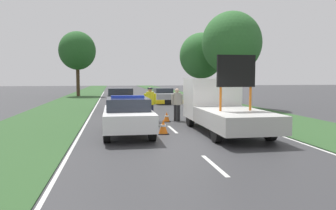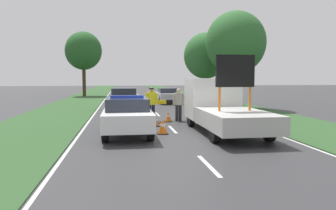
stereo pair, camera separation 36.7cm
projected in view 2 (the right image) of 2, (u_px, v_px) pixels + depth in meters
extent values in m
plane|color=#333335|center=(183.00, 140.00, 12.03)|extent=(160.00, 160.00, 0.00)
cube|color=silver|center=(209.00, 165.00, 8.52)|extent=(0.12, 2.12, 0.01)
cube|color=silver|center=(173.00, 129.00, 14.46)|extent=(0.12, 2.12, 0.01)
cube|color=silver|center=(157.00, 114.00, 20.40)|extent=(0.12, 2.12, 0.01)
cube|color=silver|center=(149.00, 106.00, 26.33)|extent=(0.12, 2.12, 0.01)
cube|color=silver|center=(144.00, 101.00, 32.27)|extent=(0.12, 2.12, 0.01)
cube|color=silver|center=(140.00, 97.00, 38.21)|extent=(0.12, 2.12, 0.01)
cube|color=silver|center=(138.00, 94.00, 44.14)|extent=(0.12, 2.12, 0.01)
cube|color=silver|center=(136.00, 92.00, 50.08)|extent=(0.12, 2.12, 0.01)
cube|color=silver|center=(98.00, 108.00, 24.30)|extent=(0.10, 59.30, 0.01)
cube|color=silver|center=(201.00, 107.00, 25.41)|extent=(0.10, 59.30, 0.01)
cube|color=#2D5128|center=(79.00, 102.00, 30.88)|extent=(4.35, 120.00, 0.03)
cube|color=#2D5128|center=(206.00, 100.00, 32.63)|extent=(4.35, 120.00, 0.03)
cube|color=white|center=(127.00, 117.00, 13.08)|extent=(1.85, 4.54, 0.63)
cube|color=#282D38|center=(127.00, 104.00, 12.90)|extent=(1.63, 2.09, 0.47)
cylinder|color=black|center=(108.00, 121.00, 14.38)|extent=(0.24, 0.77, 0.77)
cylinder|color=black|center=(145.00, 120.00, 14.61)|extent=(0.24, 0.77, 0.77)
cylinder|color=black|center=(105.00, 131.00, 11.60)|extent=(0.24, 0.77, 0.77)
cylinder|color=black|center=(150.00, 130.00, 11.83)|extent=(0.24, 0.77, 0.77)
cube|color=#1E38C6|center=(127.00, 97.00, 12.88)|extent=(1.30, 0.24, 0.10)
cube|color=#193399|center=(127.00, 117.00, 13.08)|extent=(1.86, 3.73, 0.10)
cube|color=black|center=(126.00, 113.00, 15.37)|extent=(1.02, 0.08, 0.38)
cube|color=white|center=(212.00, 98.00, 15.41)|extent=(2.26, 2.03, 1.86)
cube|color=#232833|center=(207.00, 90.00, 16.36)|extent=(1.92, 0.04, 0.82)
cube|color=#B2B2AD|center=(234.00, 119.00, 12.40)|extent=(2.26, 4.19, 0.64)
cylinder|color=#D16619|center=(219.00, 99.00, 12.25)|extent=(0.09, 0.09, 0.90)
cylinder|color=#D16619|center=(250.00, 99.00, 12.41)|extent=(0.09, 0.09, 0.90)
cube|color=black|center=(235.00, 71.00, 12.24)|extent=(1.49, 0.12, 1.21)
cylinder|color=black|center=(191.00, 118.00, 15.35)|extent=(0.24, 0.77, 0.77)
cylinder|color=black|center=(232.00, 117.00, 15.63)|extent=(0.24, 0.77, 0.77)
cylinder|color=black|center=(215.00, 132.00, 11.45)|extent=(0.24, 0.77, 0.77)
cylinder|color=black|center=(269.00, 131.00, 11.74)|extent=(0.24, 0.77, 0.77)
cylinder|color=black|center=(143.00, 113.00, 17.27)|extent=(0.07, 0.07, 0.88)
cylinder|color=black|center=(189.00, 112.00, 17.63)|extent=(0.07, 0.07, 0.88)
cube|color=yellow|center=(142.00, 102.00, 17.22)|extent=(0.52, 0.08, 0.21)
cube|color=black|center=(151.00, 102.00, 17.30)|extent=(0.52, 0.08, 0.21)
cube|color=yellow|center=(161.00, 102.00, 17.37)|extent=(0.52, 0.08, 0.21)
cube|color=black|center=(171.00, 102.00, 17.44)|extent=(0.52, 0.08, 0.21)
cube|color=yellow|center=(181.00, 102.00, 17.52)|extent=(0.52, 0.08, 0.21)
cube|color=black|center=(190.00, 102.00, 17.59)|extent=(0.52, 0.08, 0.21)
cylinder|color=#191E38|center=(150.00, 113.00, 16.91)|extent=(0.17, 0.17, 0.89)
cylinder|color=#191E38|center=(153.00, 113.00, 16.93)|extent=(0.17, 0.17, 0.89)
cylinder|color=yellow|center=(151.00, 98.00, 16.86)|extent=(0.41, 0.41, 0.67)
cylinder|color=yellow|center=(147.00, 99.00, 16.82)|extent=(0.13, 0.13, 0.57)
cylinder|color=yellow|center=(156.00, 99.00, 16.89)|extent=(0.13, 0.13, 0.57)
sphere|color=#A57A5B|center=(151.00, 90.00, 16.82)|extent=(0.23, 0.23, 0.23)
cylinder|color=#141933|center=(151.00, 88.00, 16.81)|extent=(0.26, 0.26, 0.06)
cylinder|color=#232326|center=(177.00, 113.00, 17.19)|extent=(0.16, 0.16, 0.86)
cylinder|color=#232326|center=(180.00, 113.00, 17.21)|extent=(0.16, 0.16, 0.86)
cylinder|color=#B2AD9E|center=(179.00, 99.00, 17.14)|extent=(0.39, 0.39, 0.64)
cylinder|color=#B2AD9E|center=(174.00, 99.00, 17.10)|extent=(0.13, 0.13, 0.55)
cylinder|color=#B2AD9E|center=(183.00, 99.00, 17.17)|extent=(0.13, 0.13, 0.55)
sphere|color=beige|center=(179.00, 91.00, 17.10)|extent=(0.22, 0.22, 0.22)
cube|color=black|center=(196.00, 122.00, 16.89)|extent=(0.36, 0.36, 0.03)
cone|color=orange|center=(196.00, 117.00, 16.87)|extent=(0.31, 0.31, 0.47)
cylinder|color=white|center=(196.00, 116.00, 16.87)|extent=(0.17, 0.17, 0.07)
cube|color=black|center=(163.00, 134.00, 13.28)|extent=(0.43, 0.43, 0.03)
cone|color=orange|center=(163.00, 126.00, 13.25)|extent=(0.37, 0.37, 0.57)
cylinder|color=white|center=(163.00, 126.00, 13.25)|extent=(0.21, 0.21, 0.08)
cube|color=black|center=(156.00, 126.00, 15.40)|extent=(0.38, 0.38, 0.03)
cone|color=orange|center=(156.00, 120.00, 15.38)|extent=(0.32, 0.32, 0.50)
cylinder|color=white|center=(156.00, 120.00, 15.38)|extent=(0.18, 0.18, 0.07)
cube|color=black|center=(213.00, 120.00, 17.67)|extent=(0.39, 0.39, 0.03)
cone|color=orange|center=(213.00, 115.00, 17.64)|extent=(0.34, 0.34, 0.52)
cylinder|color=white|center=(213.00, 114.00, 17.64)|extent=(0.19, 0.19, 0.07)
cube|color=black|center=(168.00, 122.00, 16.92)|extent=(0.38, 0.38, 0.03)
cone|color=orange|center=(168.00, 116.00, 16.90)|extent=(0.32, 0.32, 0.50)
cylinder|color=white|center=(168.00, 116.00, 16.89)|extent=(0.18, 0.18, 0.07)
cube|color=black|center=(124.00, 100.00, 22.78)|extent=(1.86, 4.11, 0.62)
cube|color=#282D38|center=(124.00, 92.00, 22.61)|extent=(1.64, 1.89, 0.56)
cylinder|color=black|center=(113.00, 104.00, 23.95)|extent=(0.24, 0.76, 0.76)
cylinder|color=black|center=(135.00, 103.00, 24.18)|extent=(0.24, 0.76, 0.76)
cylinder|color=black|center=(112.00, 107.00, 21.44)|extent=(0.24, 0.76, 0.76)
cylinder|color=black|center=(136.00, 106.00, 21.67)|extent=(0.24, 0.76, 0.76)
cube|color=#B2B2B7|center=(167.00, 96.00, 29.54)|extent=(1.72, 4.58, 0.57)
cube|color=#282D38|center=(167.00, 90.00, 29.36)|extent=(1.51, 2.11, 0.43)
cylinder|color=black|center=(157.00, 98.00, 30.86)|extent=(0.24, 0.70, 0.70)
cylinder|color=black|center=(173.00, 98.00, 31.07)|extent=(0.24, 0.70, 0.70)
cylinder|color=black|center=(161.00, 100.00, 28.05)|extent=(0.24, 0.70, 0.70)
cylinder|color=black|center=(178.00, 100.00, 28.26)|extent=(0.24, 0.70, 0.70)
cylinder|color=#42301E|center=(205.00, 88.00, 27.78)|extent=(0.39, 0.39, 2.74)
ellipsoid|color=#2D662D|center=(206.00, 56.00, 27.55)|extent=(3.68, 3.68, 3.86)
cylinder|color=#42301E|center=(235.00, 87.00, 24.08)|extent=(0.41, 0.41, 3.17)
ellipsoid|color=#2D662D|center=(236.00, 43.00, 23.81)|extent=(4.36, 4.36, 4.58)
cylinder|color=#42301E|center=(84.00, 80.00, 39.99)|extent=(0.41, 0.41, 3.87)
ellipsoid|color=#235623|center=(83.00, 51.00, 39.69)|extent=(4.39, 4.39, 4.61)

